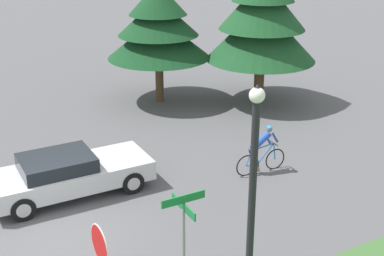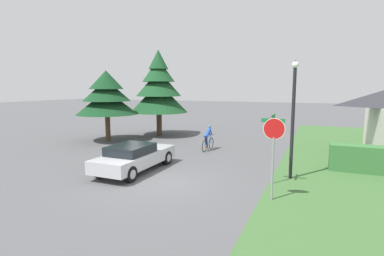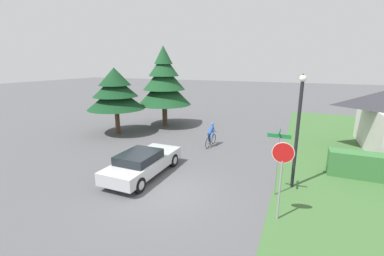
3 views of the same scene
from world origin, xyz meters
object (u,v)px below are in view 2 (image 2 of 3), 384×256
Objects in this scene: cyclist at (208,138)px; street_name_sign at (273,136)px; sedan_left_lane at (135,157)px; conifer_tall_far at (159,88)px; conifer_tall_near at (107,96)px; street_lamp at (293,112)px; stop_sign at (274,143)px.

street_name_sign is (4.58, -5.16, 1.18)m from cyclist.
street_name_sign reaches higher than sedan_left_lane.
cyclist is 7.47m from conifer_tall_far.
street_name_sign is at bearing -135.64° from cyclist.
sedan_left_lane is 8.99m from conifer_tall_near.
street_name_sign is 0.55× the size of conifer_tall_near.
street_lamp is (5.23, -4.07, 2.10)m from cyclist.
cyclist is 6.95m from street_lamp.
sedan_left_lane is 0.93× the size of street_lamp.
street_name_sign is at bearing -84.86° from sedan_left_lane.
sedan_left_lane is 5.88m from cyclist.
sedan_left_lane is at bearing -13.44° from stop_sign.
sedan_left_lane is at bearing -166.64° from street_lamp.
street_name_sign is (6.10, 0.52, 1.28)m from sedan_left_lane.
street_lamp is 0.98× the size of conifer_tall_near.
cyclist is (1.52, 5.68, 0.09)m from sedan_left_lane.
stop_sign is 14.56m from conifer_tall_near.
sedan_left_lane is 7.27m from street_lamp.
stop_sign is at bearing -29.45° from conifer_tall_near.
cyclist is at bearing 131.62° from street_name_sign.
street_lamp reaches higher than cyclist.
conifer_tall_far reaches higher than conifer_tall_near.
street_name_sign is 13.76m from conifer_tall_far.
conifer_tall_far is (-10.83, 7.99, 0.91)m from street_lamp.
sedan_left_lane is at bearing 167.77° from cyclist.
stop_sign reaches higher than sedan_left_lane.
conifer_tall_near is 0.74× the size of conifer_tall_far.
stop_sign is 0.42× the size of conifer_tall_far.
cyclist is at bearing -57.44° from stop_sign.
conifer_tall_far is (-10.47, 10.81, 1.76)m from stop_sign.
street_name_sign is at bearing -23.59° from conifer_tall_near.
street_lamp is at bearing -99.98° from stop_sign.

